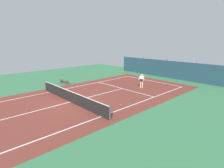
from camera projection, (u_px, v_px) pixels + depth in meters
The scene contains 10 objects.
ground_plane at pixel (71, 102), 15.31m from camera, with size 36.00×36.00×0.00m, color #387A4C.
court_surface at pixel (71, 102), 15.31m from camera, with size 11.02×26.60×0.01m.
tennis_net at pixel (70, 96), 15.19m from camera, with size 10.12×0.10×1.10m.
back_fence at pixel (168, 72), 25.60m from camera, with size 16.30×0.98×2.70m.
tennis_player at pixel (142, 79), 19.67m from camera, with size 0.61×0.81×1.64m.
tennis_ball_near_player at pixel (121, 105), 14.54m from camera, with size 0.07×0.07×0.07m, color #CCDB33.
tennis_ball_midcourt at pixel (96, 90), 18.92m from camera, with size 0.07×0.07×0.07m, color #CCDB33.
tennis_ball_by_sideline at pixel (85, 89), 19.30m from camera, with size 0.07×0.07×0.07m, color #CCDB33.
parked_car at pixel (203, 73), 24.12m from camera, with size 2.45×4.41×1.68m.
courtside_bench at pixel (64, 81), 21.57m from camera, with size 1.60×0.40×0.49m.
Camera 1 is at (13.02, -7.31, 5.15)m, focal length 28.71 mm.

